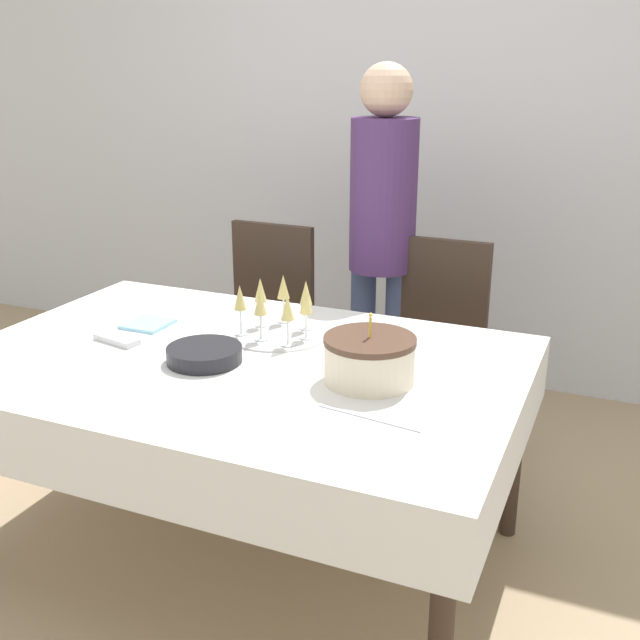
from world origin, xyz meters
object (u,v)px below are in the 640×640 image
object	(u,v)px
dining_chair_far_right	(431,347)
dining_chair_far_left	(262,323)
birthday_cake	(370,359)
plate_stack_main	(204,354)
person_standing	(383,224)
champagne_tray	(278,312)

from	to	relation	value
dining_chair_far_right	dining_chair_far_left	bearing A→B (deg)	-180.00
dining_chair_far_right	birthday_cake	world-z (taller)	birthday_cake
dining_chair_far_left	dining_chair_far_right	bearing A→B (deg)	0.00
dining_chair_far_left	dining_chair_far_right	distance (m)	0.78
dining_chair_far_right	plate_stack_main	distance (m)	1.11
dining_chair_far_left	plate_stack_main	distance (m)	1.05
dining_chair_far_left	plate_stack_main	size ratio (longest dim) A/B	4.07
dining_chair_far_left	person_standing	bearing A→B (deg)	15.34
dining_chair_far_right	birthday_cake	xyz separation A→B (m)	(0.05, -0.91, 0.29)
dining_chair_far_left	person_standing	distance (m)	0.70
plate_stack_main	person_standing	world-z (taller)	person_standing
dining_chair_far_left	birthday_cake	bearing A→B (deg)	-47.64
champagne_tray	plate_stack_main	size ratio (longest dim) A/B	1.52
dining_chair_far_right	plate_stack_main	xyz separation A→B (m)	(-0.47, -0.98, 0.25)
dining_chair_far_left	dining_chair_far_right	xyz separation A→B (m)	(0.78, 0.00, 0.00)
birthday_cake	person_standing	world-z (taller)	person_standing
birthday_cake	person_standing	size ratio (longest dim) A/B	0.16
plate_stack_main	champagne_tray	bearing A→B (deg)	72.11
plate_stack_main	person_standing	bearing A→B (deg)	79.93
champagne_tray	dining_chair_far_left	bearing A→B (deg)	121.90
dining_chair_far_left	birthday_cake	size ratio (longest dim) A/B	3.55
person_standing	champagne_tray	bearing A→B (deg)	-96.90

